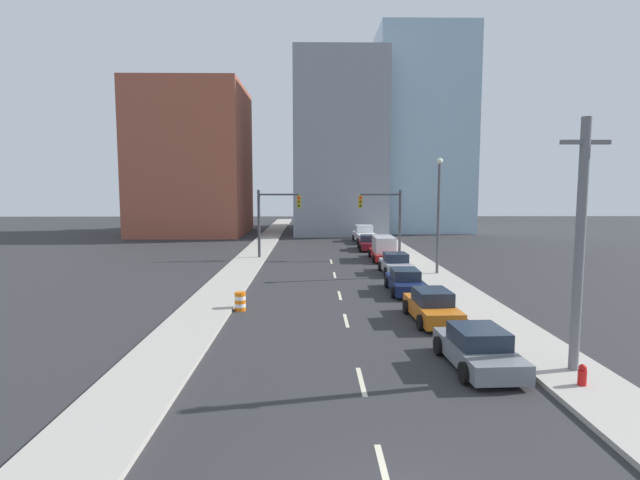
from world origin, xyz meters
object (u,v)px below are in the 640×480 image
traffic_barrel (240,301)px  sedan_silver (396,264)px  sedan_orange (432,307)px  pickup_truck_white (365,235)px  utility_pole_right_near (580,245)px  fire_hydrant (582,377)px  sedan_gray (478,349)px  traffic_signal_left (271,215)px  traffic_signal_right (388,215)px  street_lamp (439,208)px  sedan_maroon (369,243)px  box_truck_red (383,249)px  sedan_navy (405,282)px

traffic_barrel → sedan_silver: bearing=48.3°
sedan_orange → pickup_truck_white: bearing=87.2°
utility_pole_right_near → traffic_barrel: (-12.42, 8.88, -3.89)m
fire_hydrant → pickup_truck_white: 42.56m
traffic_barrel → sedan_orange: 9.52m
utility_pole_right_near → traffic_barrel: bearing=144.4°
sedan_gray → traffic_signal_left: bearing=106.5°
traffic_signal_right → pickup_truck_white: size_ratio=0.95×
traffic_signal_right → sedan_orange: (-0.99, -20.58, -3.19)m
sedan_gray → traffic_barrel: bearing=136.2°
street_lamp → sedan_orange: street_lamp is taller
street_lamp → traffic_signal_right: bearing=105.1°
sedan_silver → traffic_signal_left: bearing=140.9°
sedan_maroon → traffic_signal_right: bearing=-79.5°
street_lamp → sedan_silver: street_lamp is taller
traffic_signal_left → traffic_signal_right: 10.21m
box_truck_red → utility_pole_right_near: bearing=-83.4°
utility_pole_right_near → street_lamp: bearing=89.6°
traffic_signal_left → sedan_maroon: bearing=34.1°
traffic_signal_left → sedan_silver: bearing=-37.8°
sedan_maroon → pickup_truck_white: (0.40, 7.58, 0.09)m
fire_hydrant → sedan_navy: size_ratio=0.17×
box_truck_red → traffic_signal_left: bearing=176.9°
utility_pole_right_near → sedan_orange: 8.30m
utility_pole_right_near → sedan_orange: bearing=115.0°
sedan_orange → sedan_silver: size_ratio=1.10×
street_lamp → traffic_signal_left: bearing=146.0°
pickup_truck_white → sedan_navy: bearing=-93.8°
sedan_navy → sedan_silver: bearing=86.3°
utility_pole_right_near → traffic_barrel: size_ratio=8.93×
traffic_barrel → sedan_navy: 10.16m
traffic_signal_right → pickup_truck_white: traffic_signal_right is taller
sedan_maroon → utility_pole_right_near: bearing=-82.9°
street_lamp → sedan_maroon: size_ratio=1.80×
fire_hydrant → traffic_signal_left: bearing=112.6°
traffic_signal_right → street_lamp: size_ratio=0.73×
fire_hydrant → sedan_gray: 3.27m
street_lamp → pickup_truck_white: bearing=97.2°
traffic_signal_left → box_truck_red: traffic_signal_left is taller
traffic_signal_left → traffic_barrel: size_ratio=6.36×
sedan_navy → utility_pole_right_near: bearing=-75.3°
sedan_orange → sedan_navy: 6.45m
sedan_navy → sedan_maroon: 20.40m
traffic_barrel → sedan_navy: (9.20, 4.30, 0.17)m
street_lamp → box_truck_red: bearing=109.4°
traffic_signal_left → street_lamp: bearing=-34.0°
sedan_silver → pickup_truck_white: size_ratio=0.67×
sedan_gray → pickup_truck_white: pickup_truck_white is taller
traffic_barrel → sedan_gray: 12.50m
traffic_barrel → street_lamp: (12.54, 10.01, 4.33)m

